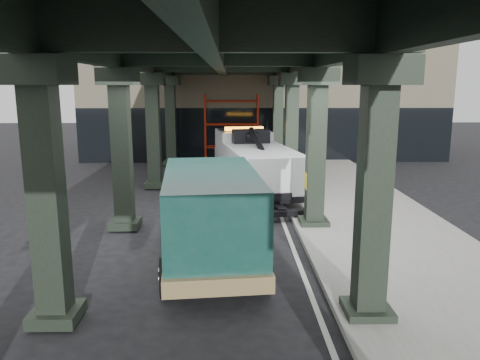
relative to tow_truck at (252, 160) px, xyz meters
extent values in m
plane|color=black|center=(-0.88, -7.51, -1.34)|extent=(90.00, 90.00, 0.00)
cube|color=gray|center=(3.62, -5.51, -1.26)|extent=(5.00, 40.00, 0.15)
cube|color=silver|center=(0.82, -5.51, -1.33)|extent=(0.12, 38.00, 0.01)
cube|color=black|center=(1.72, -11.51, 1.16)|extent=(0.55, 0.55, 5.00)
cube|color=black|center=(1.72, -11.51, 3.41)|extent=(1.10, 1.10, 0.50)
cube|color=black|center=(1.72, -11.51, -1.16)|extent=(0.90, 0.90, 0.24)
cube|color=black|center=(1.72, -5.51, 1.16)|extent=(0.55, 0.55, 5.00)
cube|color=black|center=(1.72, -5.51, 3.41)|extent=(1.10, 1.10, 0.50)
cube|color=black|center=(1.72, -5.51, -1.16)|extent=(0.90, 0.90, 0.24)
cube|color=black|center=(1.72, 0.49, 1.16)|extent=(0.55, 0.55, 5.00)
cube|color=black|center=(1.72, 0.49, 3.41)|extent=(1.10, 1.10, 0.50)
cube|color=black|center=(1.72, 0.49, -1.16)|extent=(0.90, 0.90, 0.24)
cube|color=black|center=(1.72, 6.49, 1.16)|extent=(0.55, 0.55, 5.00)
cube|color=black|center=(1.72, 6.49, 3.41)|extent=(1.10, 1.10, 0.50)
cube|color=black|center=(1.72, 6.49, -1.16)|extent=(0.90, 0.90, 0.24)
cube|color=black|center=(-4.28, -11.51, 1.16)|extent=(0.55, 0.55, 5.00)
cube|color=black|center=(-4.28, -11.51, 3.41)|extent=(1.10, 1.10, 0.50)
cube|color=black|center=(-4.28, -11.51, -1.16)|extent=(0.90, 0.90, 0.24)
cube|color=black|center=(-4.28, -5.51, 1.16)|extent=(0.55, 0.55, 5.00)
cube|color=black|center=(-4.28, -5.51, 3.41)|extent=(1.10, 1.10, 0.50)
cube|color=black|center=(-4.28, -5.51, -1.16)|extent=(0.90, 0.90, 0.24)
cube|color=black|center=(-4.28, 0.49, 1.16)|extent=(0.55, 0.55, 5.00)
cube|color=black|center=(-4.28, 0.49, 3.41)|extent=(1.10, 1.10, 0.50)
cube|color=black|center=(-4.28, 0.49, -1.16)|extent=(0.90, 0.90, 0.24)
cube|color=black|center=(-4.28, 6.49, 1.16)|extent=(0.55, 0.55, 5.00)
cube|color=black|center=(-4.28, 6.49, 3.41)|extent=(1.10, 1.10, 0.50)
cube|color=black|center=(-4.28, 6.49, -1.16)|extent=(0.90, 0.90, 0.24)
cube|color=black|center=(1.72, -5.51, 4.21)|extent=(0.35, 32.00, 1.10)
cube|color=black|center=(-4.28, -5.51, 4.21)|extent=(0.35, 32.00, 1.10)
cube|color=black|center=(-1.28, -5.51, 4.21)|extent=(0.35, 32.00, 1.10)
cube|color=black|center=(-1.28, -5.51, 4.91)|extent=(7.40, 32.00, 0.30)
cube|color=#C6B793|center=(1.12, 12.49, 2.66)|extent=(22.00, 10.00, 8.00)
cylinder|color=#AE240D|center=(-2.38, 7.39, 0.66)|extent=(0.08, 0.08, 4.00)
cylinder|color=#AE240D|center=(-2.38, 6.59, 0.66)|extent=(0.08, 0.08, 4.00)
cylinder|color=#AE240D|center=(0.62, 7.39, 0.66)|extent=(0.08, 0.08, 4.00)
cylinder|color=#AE240D|center=(0.62, 6.59, 0.66)|extent=(0.08, 0.08, 4.00)
cylinder|color=#AE240D|center=(-0.88, 7.39, -0.34)|extent=(3.00, 0.08, 0.08)
cylinder|color=#AE240D|center=(-0.88, 7.39, 0.96)|extent=(3.00, 0.08, 0.08)
cylinder|color=#AE240D|center=(-0.88, 7.39, 2.26)|extent=(3.00, 0.08, 0.08)
cube|color=black|center=(0.09, -0.51, -0.64)|extent=(2.23, 7.49, 0.25)
cube|color=white|center=(-0.34, 1.98, 0.20)|extent=(2.70, 2.74, 1.78)
cube|color=white|center=(-0.52, 3.01, -0.30)|extent=(2.41, 1.08, 0.89)
cube|color=black|center=(-0.38, 2.23, 0.69)|extent=(2.37, 1.64, 0.84)
cube|color=white|center=(0.28, -1.63, 0.00)|extent=(3.18, 5.28, 1.39)
cube|color=orange|center=(-0.31, 1.79, 1.19)|extent=(1.80, 0.57, 0.16)
cube|color=black|center=(-0.06, 0.32, 0.99)|extent=(1.66, 0.85, 0.59)
cylinder|color=black|center=(0.25, -1.44, 0.74)|extent=(0.82, 3.46, 1.33)
cube|color=black|center=(0.71, -4.12, -0.99)|extent=(0.53, 1.42, 0.18)
cube|color=black|center=(0.82, -4.80, -1.04)|extent=(1.60, 0.51, 0.18)
cylinder|color=black|center=(-1.46, 2.09, -0.79)|extent=(0.53, 1.13, 1.09)
cylinder|color=silver|center=(-1.46, 2.09, -0.79)|extent=(0.48, 0.66, 0.60)
cylinder|color=black|center=(0.68, 2.46, -0.79)|extent=(0.53, 1.13, 1.09)
cylinder|color=silver|center=(0.68, 2.46, -0.79)|extent=(0.48, 0.66, 0.60)
cylinder|color=black|center=(-0.91, -1.13, -0.79)|extent=(0.53, 1.13, 1.09)
cylinder|color=silver|center=(-0.91, -1.13, -0.79)|extent=(0.48, 0.66, 0.60)
cylinder|color=black|center=(1.24, -0.76, -0.79)|extent=(0.53, 1.13, 1.09)
cylinder|color=silver|center=(1.24, -0.76, -0.79)|extent=(0.48, 0.66, 0.60)
cylinder|color=black|center=(-0.69, -2.40, -0.79)|extent=(0.53, 1.13, 1.09)
cylinder|color=silver|center=(-0.69, -2.40, -0.79)|extent=(0.48, 0.66, 0.60)
cylinder|color=black|center=(1.45, -2.03, -0.79)|extent=(0.53, 1.13, 1.09)
cylinder|color=silver|center=(1.45, -2.03, -0.79)|extent=(0.48, 0.66, 0.60)
cube|color=#113E37|center=(-1.69, -5.89, -0.34)|extent=(2.25, 1.36, 0.95)
cube|color=#113E37|center=(-1.41, -8.77, 0.08)|extent=(2.65, 4.92, 2.05)
cube|color=olive|center=(-1.45, -8.35, -0.76)|extent=(2.81, 6.07, 0.37)
cube|color=black|center=(-1.65, -6.31, 0.50)|extent=(2.08, 0.65, 0.87)
cube|color=black|center=(-1.44, -8.46, 0.60)|extent=(2.59, 3.98, 0.58)
cube|color=silver|center=(-1.74, -5.34, -0.76)|extent=(2.10, 0.33, 0.32)
cylinder|color=black|center=(-2.73, -6.05, -0.90)|extent=(0.38, 0.91, 0.88)
cylinder|color=silver|center=(-2.73, -6.05, -0.90)|extent=(0.38, 0.52, 0.49)
cylinder|color=black|center=(-0.64, -5.84, -0.90)|extent=(0.38, 0.91, 0.88)
cylinder|color=silver|center=(-0.64, -5.84, -0.90)|extent=(0.38, 0.52, 0.49)
cylinder|color=black|center=(-2.30, -10.44, -0.90)|extent=(0.38, 0.91, 0.88)
cylinder|color=silver|center=(-2.30, -10.44, -0.90)|extent=(0.38, 0.52, 0.49)
cylinder|color=black|center=(-0.21, -10.24, -0.90)|extent=(0.38, 0.91, 0.88)
cylinder|color=silver|center=(-0.21, -10.24, -0.90)|extent=(0.38, 0.52, 0.49)
camera|label=1|loc=(-0.92, -19.86, 3.16)|focal=35.00mm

